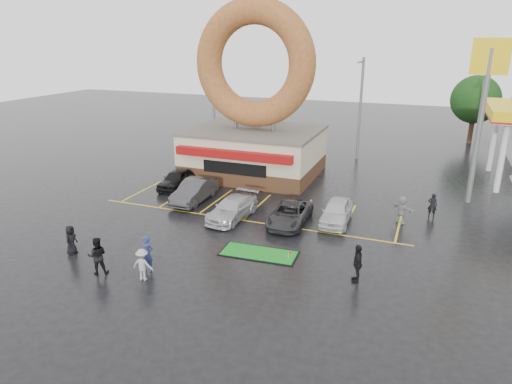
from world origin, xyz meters
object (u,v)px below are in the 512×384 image
(streetlight_right, at_px, (511,113))
(dumpster, at_px, (194,167))
(streetlight_left, at_px, (213,100))
(person_cameraman, at_px, (357,263))
(car_white, at_px, (336,212))
(car_black, at_px, (177,179))
(car_dgrey, at_px, (194,191))
(shell_sign, at_px, (485,92))
(streetlight_mid, at_px, (360,107))
(person_blue, at_px, (147,254))
(donut_shop, at_px, (254,120))
(car_silver, at_px, (232,208))
(putting_green, at_px, (259,253))
(car_grey, at_px, (290,214))

(streetlight_right, relative_size, dumpster, 5.00)
(streetlight_left, distance_m, dumpster, 10.13)
(person_cameraman, bearing_deg, car_white, -173.02)
(car_black, bearing_deg, dumpster, 96.12)
(car_dgrey, height_order, person_cameraman, person_cameraman)
(shell_sign, height_order, streetlight_mid, shell_sign)
(person_blue, bearing_deg, donut_shop, 89.37)
(streetlight_left, distance_m, car_silver, 19.31)
(streetlight_right, distance_m, car_silver, 25.21)
(shell_sign, xyz_separation_m, putting_green, (-10.43, -12.51, -7.35))
(car_silver, bearing_deg, person_cameraman, -25.59)
(donut_shop, bearing_deg, streetlight_mid, 48.62)
(donut_shop, bearing_deg, person_blue, -85.80)
(shell_sign, distance_m, streetlight_right, 10.68)
(person_cameraman, height_order, putting_green, person_cameraman)
(streetlight_mid, bearing_deg, person_blue, -102.95)
(streetlight_right, bearing_deg, streetlight_left, -175.60)
(person_cameraman, xyz_separation_m, putting_green, (-5.15, 0.95, -0.88))
(person_blue, bearing_deg, car_silver, 77.44)
(car_silver, xyz_separation_m, putting_green, (3.29, -4.01, -0.62))
(streetlight_mid, bearing_deg, streetlight_right, 4.76)
(car_silver, height_order, car_white, car_white)
(streetlight_mid, relative_size, car_black, 2.24)
(car_white, height_order, person_cameraman, person_cameraman)
(shell_sign, height_order, car_silver, shell_sign)
(streetlight_right, xyz_separation_m, car_black, (-22.99, -14.39, -4.10))
(car_grey, xyz_separation_m, person_blue, (-4.58, -8.04, 0.27))
(shell_sign, xyz_separation_m, car_dgrey, (-17.37, -6.63, -6.63))
(car_black, distance_m, car_white, 12.60)
(car_dgrey, xyz_separation_m, car_grey, (7.20, -1.42, -0.13))
(shell_sign, relative_size, car_dgrey, 2.35)
(dumpster, xyz_separation_m, putting_green, (10.07, -11.52, -0.62))
(car_silver, bearing_deg, streetlight_right, 52.64)
(shell_sign, height_order, car_grey, shell_sign)
(car_white, bearing_deg, car_black, 166.76)
(donut_shop, distance_m, person_blue, 17.47)
(car_dgrey, bearing_deg, streetlight_mid, 60.97)
(putting_green, bearing_deg, donut_shop, 112.46)
(streetlight_mid, xyz_separation_m, car_white, (1.38, -15.78, -4.10))
(car_silver, distance_m, dumpster, 10.12)
(car_dgrey, relative_size, car_silver, 1.01)
(streetlight_right, height_order, car_black, streetlight_right)
(dumpster, bearing_deg, car_silver, -41.52)
(streetlight_left, bearing_deg, car_white, -43.86)
(donut_shop, height_order, streetlight_right, donut_shop)
(streetlight_mid, xyz_separation_m, putting_green, (-1.43, -21.43, -4.75))
(car_white, bearing_deg, donut_shop, 134.63)
(car_white, bearing_deg, streetlight_right, 55.38)
(dumpster, bearing_deg, putting_green, -42.43)
(streetlight_right, distance_m, car_black, 27.43)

